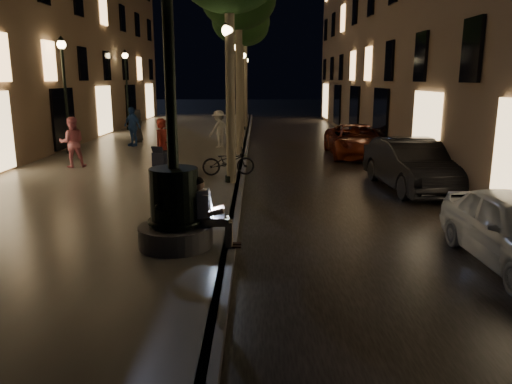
{
  "coord_description": "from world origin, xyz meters",
  "views": [
    {
      "loc": [
        0.53,
        -7.0,
        3.3
      ],
      "look_at": [
        0.52,
        3.0,
        1.02
      ],
      "focal_mm": 35.0,
      "sensor_mm": 36.0,
      "label": 1
    }
  ],
  "objects_px": {
    "lamp_curb_b": "(238,80)",
    "lamp_left_b": "(64,80)",
    "lamp_curb_c": "(243,80)",
    "pedestrian_red": "(163,146)",
    "car_second": "(412,165)",
    "pedestrian_blue": "(132,126)",
    "bicycle": "(228,162)",
    "pedestrian_dark": "(137,126)",
    "lamp_curb_a": "(229,81)",
    "pedestrian_pink": "(72,142)",
    "lamp_curb_d": "(246,79)",
    "stroller": "(164,159)",
    "fountain_lamppost": "(174,194)",
    "tree_second": "(238,0)",
    "tree_third": "(241,22)",
    "tree_far": "(245,28)",
    "car_third": "(356,141)",
    "pedestrian_white": "(219,129)",
    "seated_man_laptop": "(208,210)",
    "lamp_left_c": "(126,80)"
  },
  "relations": [
    {
      "from": "lamp_curb_c",
      "to": "car_second",
      "type": "xyz_separation_m",
      "value": [
        5.5,
        -16.2,
        -2.47
      ]
    },
    {
      "from": "lamp_curb_a",
      "to": "lamp_curb_b",
      "type": "relative_size",
      "value": 1.0
    },
    {
      "from": "lamp_curb_b",
      "to": "pedestrian_blue",
      "type": "distance_m",
      "value": 5.45
    },
    {
      "from": "pedestrian_white",
      "to": "pedestrian_red",
      "type": "bearing_deg",
      "value": 29.17
    },
    {
      "from": "tree_third",
      "to": "pedestrian_red",
      "type": "bearing_deg",
      "value": -102.52
    },
    {
      "from": "car_third",
      "to": "lamp_curb_a",
      "type": "bearing_deg",
      "value": -127.9
    },
    {
      "from": "tree_second",
      "to": "lamp_curb_b",
      "type": "xyz_separation_m",
      "value": [
        -0.1,
        2.0,
        -3.1
      ]
    },
    {
      "from": "tree_third",
      "to": "tree_far",
      "type": "distance_m",
      "value": 6.01
    },
    {
      "from": "tree_far",
      "to": "lamp_curb_b",
      "type": "xyz_separation_m",
      "value": [
        -0.08,
        -10.0,
        -3.2
      ]
    },
    {
      "from": "fountain_lamppost",
      "to": "car_second",
      "type": "relative_size",
      "value": 1.11
    },
    {
      "from": "seated_man_laptop",
      "to": "lamp_left_b",
      "type": "relative_size",
      "value": 0.28
    },
    {
      "from": "lamp_curb_d",
      "to": "stroller",
      "type": "relative_size",
      "value": 4.47
    },
    {
      "from": "lamp_curb_a",
      "to": "stroller",
      "type": "height_order",
      "value": "lamp_curb_a"
    },
    {
      "from": "lamp_curb_c",
      "to": "lamp_left_b",
      "type": "bearing_deg",
      "value": -125.37
    },
    {
      "from": "bicycle",
      "to": "pedestrian_pink",
      "type": "bearing_deg",
      "value": 65.95
    },
    {
      "from": "car_second",
      "to": "pedestrian_pink",
      "type": "distance_m",
      "value": 11.58
    },
    {
      "from": "lamp_curb_b",
      "to": "pedestrian_red",
      "type": "distance_m",
      "value": 7.12
    },
    {
      "from": "lamp_curb_a",
      "to": "lamp_left_b",
      "type": "height_order",
      "value": "same"
    },
    {
      "from": "tree_third",
      "to": "lamp_curb_a",
      "type": "relative_size",
      "value": 1.5
    },
    {
      "from": "lamp_curb_a",
      "to": "fountain_lamppost",
      "type": "bearing_deg",
      "value": -96.65
    },
    {
      "from": "bicycle",
      "to": "pedestrian_dark",
      "type": "bearing_deg",
      "value": 20.76
    },
    {
      "from": "tree_far",
      "to": "pedestrian_blue",
      "type": "xyz_separation_m",
      "value": [
        -5.08,
        -9.6,
        -5.32
      ]
    },
    {
      "from": "fountain_lamppost",
      "to": "tree_far",
      "type": "relative_size",
      "value": 0.69
    },
    {
      "from": "car_third",
      "to": "pedestrian_white",
      "type": "distance_m",
      "value": 6.21
    },
    {
      "from": "lamp_curb_c",
      "to": "pedestrian_red",
      "type": "relative_size",
      "value": 2.65
    },
    {
      "from": "pedestrian_red",
      "to": "pedestrian_white",
      "type": "relative_size",
      "value": 1.07
    },
    {
      "from": "fountain_lamppost",
      "to": "seated_man_laptop",
      "type": "xyz_separation_m",
      "value": [
        0.61,
        0.0,
        -0.3
      ]
    },
    {
      "from": "tree_third",
      "to": "pedestrian_dark",
      "type": "distance_m",
      "value": 7.56
    },
    {
      "from": "pedestrian_white",
      "to": "lamp_left_b",
      "type": "bearing_deg",
      "value": -31.29
    },
    {
      "from": "tree_far",
      "to": "tree_third",
      "type": "bearing_deg",
      "value": -90.76
    },
    {
      "from": "bicycle",
      "to": "lamp_curb_c",
      "type": "bearing_deg",
      "value": -9.52
    },
    {
      "from": "lamp_curb_c",
      "to": "car_third",
      "type": "bearing_deg",
      "value": -61.89
    },
    {
      "from": "lamp_curb_c",
      "to": "pedestrian_pink",
      "type": "height_order",
      "value": "lamp_curb_c"
    },
    {
      "from": "lamp_curb_c",
      "to": "pedestrian_pink",
      "type": "bearing_deg",
      "value": -113.16
    },
    {
      "from": "car_third",
      "to": "tree_second",
      "type": "bearing_deg",
      "value": -174.57
    },
    {
      "from": "stroller",
      "to": "bicycle",
      "type": "distance_m",
      "value": 2.14
    },
    {
      "from": "lamp_curb_c",
      "to": "car_third",
      "type": "distance_m",
      "value": 11.16
    },
    {
      "from": "pedestrian_white",
      "to": "tree_third",
      "type": "bearing_deg",
      "value": -150.53
    },
    {
      "from": "lamp_curb_b",
      "to": "pedestrian_white",
      "type": "bearing_deg",
      "value": -172.69
    },
    {
      "from": "tree_third",
      "to": "stroller",
      "type": "xyz_separation_m",
      "value": [
        -2.23,
        -10.8,
        -5.4
      ]
    },
    {
      "from": "fountain_lamppost",
      "to": "tree_second",
      "type": "relative_size",
      "value": 0.7
    },
    {
      "from": "lamp_curb_c",
      "to": "pedestrian_blue",
      "type": "relative_size",
      "value": 2.63
    },
    {
      "from": "lamp_curb_a",
      "to": "car_second",
      "type": "xyz_separation_m",
      "value": [
        5.5,
        -0.2,
        -2.47
      ]
    },
    {
      "from": "pedestrian_pink",
      "to": "pedestrian_dark",
      "type": "distance_m",
      "value": 7.24
    },
    {
      "from": "tree_far",
      "to": "bicycle",
      "type": "relative_size",
      "value": 4.38
    },
    {
      "from": "fountain_lamppost",
      "to": "lamp_left_c",
      "type": "bearing_deg",
      "value": 106.22
    },
    {
      "from": "lamp_curb_b",
      "to": "lamp_left_b",
      "type": "bearing_deg",
      "value": -164.27
    },
    {
      "from": "tree_far",
      "to": "lamp_left_b",
      "type": "xyz_separation_m",
      "value": [
        -7.18,
        -12.0,
        -3.2
      ]
    },
    {
      "from": "stroller",
      "to": "pedestrian_dark",
      "type": "relative_size",
      "value": 0.66
    },
    {
      "from": "tree_third",
      "to": "car_second",
      "type": "height_order",
      "value": "tree_third"
    }
  ]
}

